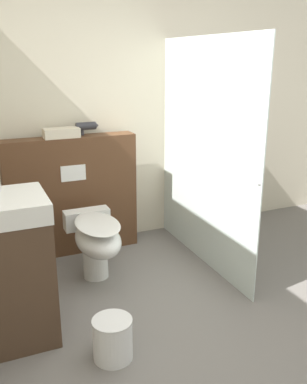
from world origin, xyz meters
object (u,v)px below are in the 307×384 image
(waste_bin, at_px, (113,339))
(hair_drier, at_px, (87,126))
(toilet, at_px, (96,240))
(sink_vanity, at_px, (9,269))

(waste_bin, bearing_deg, hair_drier, 78.70)
(toilet, distance_m, waste_bin, 1.02)
(toilet, height_order, hair_drier, hair_drier)
(hair_drier, height_order, waste_bin, hair_drier)
(toilet, relative_size, waste_bin, 2.59)
(hair_drier, bearing_deg, waste_bin, -101.30)
(hair_drier, bearing_deg, sink_vanity, -125.89)
(sink_vanity, distance_m, waste_bin, 0.78)
(toilet, height_order, sink_vanity, sink_vanity)
(toilet, distance_m, sink_vanity, 0.88)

